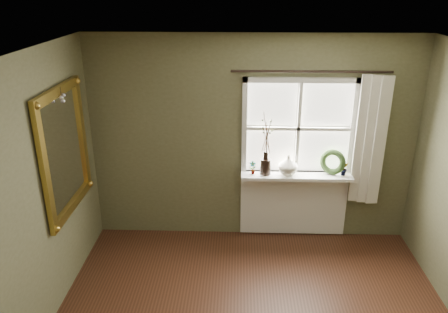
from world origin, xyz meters
name	(u,v)px	position (x,y,z in m)	size (l,w,h in m)	color
ceiling	(266,70)	(0.00, 0.00, 2.60)	(4.50, 4.50, 0.00)	silver
wall_back	(252,140)	(0.00, 2.30, 1.30)	(4.00, 0.10, 2.60)	brown
window_frame	(298,128)	(0.55, 2.23, 1.48)	(1.36, 0.06, 1.24)	white
window_sill	(296,176)	(0.55, 2.12, 0.90)	(1.36, 0.26, 0.04)	white
window_apron	(293,203)	(0.55, 2.23, 0.46)	(1.36, 0.04, 0.88)	white
dark_jug	(265,167)	(0.17, 2.12, 1.02)	(0.13, 0.13, 0.20)	black
cream_vase	(288,165)	(0.44, 2.12, 1.05)	(0.24, 0.24, 0.25)	silver
wreath	(332,165)	(0.99, 2.16, 1.04)	(0.32, 0.32, 0.08)	#2F4820
potted_plant_left	(253,168)	(0.01, 2.12, 1.00)	(0.09, 0.06, 0.16)	#2F4820
potted_plant_right	(344,169)	(1.13, 2.12, 1.01)	(0.10, 0.08, 0.17)	#2F4820
curtain	(369,141)	(1.39, 2.13, 1.37)	(0.36, 0.12, 1.59)	beige
curtain_rod	(312,72)	(0.65, 2.17, 2.18)	(0.03, 0.03, 1.84)	black
gilt_mirror	(65,150)	(-1.96, 1.33, 1.51)	(0.10, 1.12, 1.34)	white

